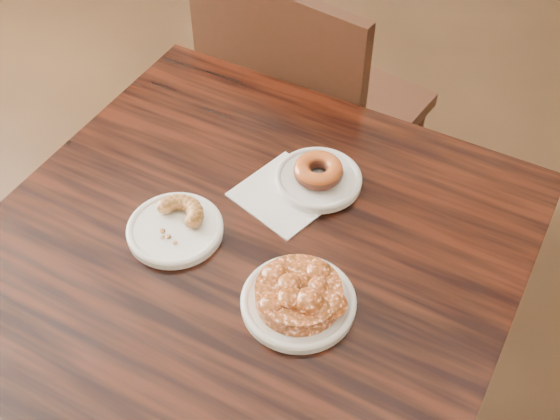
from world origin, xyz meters
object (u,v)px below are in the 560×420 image
Objects in this scene: apple_fritter at (299,291)px; cruller_fragment at (174,222)px; glazed_donut at (318,171)px; cafe_table at (251,366)px; chair_far at (321,112)px.

apple_fritter is 0.25m from cruller_fragment.
glazed_donut is 0.50× the size of apple_fritter.
cruller_fragment is (-0.12, -0.03, 0.40)m from cafe_table.
glazed_donut is 0.26m from apple_fritter.
apple_fritter is (0.13, -0.05, 0.41)m from cafe_table.
apple_fritter reaches higher than cruller_fragment.
apple_fritter is at bearing 120.03° from chair_far.
cafe_table is at bearing 112.40° from chair_far.
chair_far reaches higher than cruller_fragment.
chair_far is at bearing 105.28° from cafe_table.
cruller_fragment is (-0.25, 0.01, -0.01)m from apple_fritter.
cafe_table is 0.94× the size of chair_far.
cruller_fragment is (-0.14, -0.22, -0.01)m from glazed_donut.
chair_far is at bearing 116.77° from apple_fritter.
cafe_table is 0.45m from glazed_donut.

